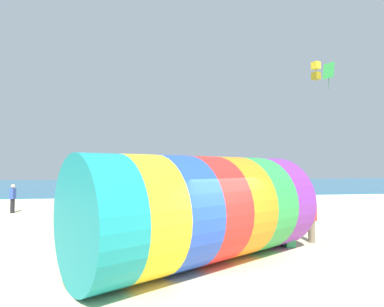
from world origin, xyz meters
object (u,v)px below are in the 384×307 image
at_px(kite_yellow_box, 316,71).
at_px(bystander_near_water, 13,198).
at_px(kite_green_diamond, 329,71).
at_px(kite_handler, 311,219).
at_px(giant_inflatable_tube, 202,209).
at_px(cooler_box, 287,241).

xyz_separation_m(kite_yellow_box, bystander_near_water, (-21.44, -2.17, -9.61)).
height_order(kite_yellow_box, kite_green_diamond, kite_yellow_box).
relative_size(kite_handler, kite_yellow_box, 1.11).
distance_m(kite_handler, kite_green_diamond, 13.63).
relative_size(kite_yellow_box, bystander_near_water, 0.85).
distance_m(giant_inflatable_tube, kite_yellow_box, 19.69).
distance_m(kite_yellow_box, kite_green_diamond, 3.30).
distance_m(giant_inflatable_tube, bystander_near_water, 14.72).
bearing_deg(cooler_box, kite_green_diamond, 49.67).
height_order(kite_handler, kite_yellow_box, kite_yellow_box).
xyz_separation_m(kite_handler, bystander_near_water, (-14.24, 9.28, 0.06)).
relative_size(kite_green_diamond, bystander_near_water, 1.09).
distance_m(giant_inflatable_tube, kite_handler, 4.79).
bearing_deg(kite_green_diamond, cooler_box, -130.33).
bearing_deg(kite_green_diamond, giant_inflatable_tube, -136.81).
height_order(giant_inflatable_tube, cooler_box, giant_inflatable_tube).
height_order(kite_green_diamond, cooler_box, kite_green_diamond).
bearing_deg(giant_inflatable_tube, kite_green_diamond, 43.19).
distance_m(kite_handler, cooler_box, 1.41).
bearing_deg(kite_yellow_box, bystander_near_water, -174.22).
xyz_separation_m(kite_handler, kite_yellow_box, (7.20, 11.45, 9.67)).
bearing_deg(cooler_box, kite_yellow_box, 54.77).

